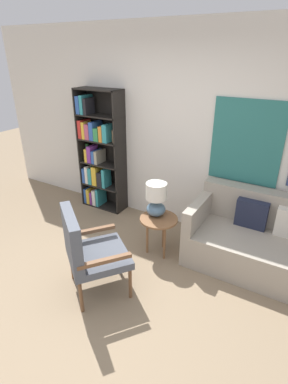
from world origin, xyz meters
name	(u,v)px	position (x,y,z in m)	size (l,w,h in m)	color
ground_plane	(83,306)	(0.00, 0.00, 0.00)	(14.00, 14.00, 0.00)	#847056
wall_back	(178,132)	(0.05, 2.03, 1.35)	(6.40, 0.08, 2.70)	silver
bookshelf	(98,154)	(-1.20, 1.84, 0.89)	(0.72, 0.30, 1.86)	black
armchair	(86,248)	(-0.08, 0.21, 0.56)	(0.83, 0.83, 0.96)	brown
couch	(265,243)	(1.42, 1.58, 0.32)	(1.71, 0.88, 0.85)	#9E9384
side_table	(159,223)	(0.23, 1.17, 0.44)	(0.46, 0.46, 0.50)	brown
table_lamp	(156,199)	(0.17, 1.22, 0.73)	(0.25, 0.25, 0.43)	slate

